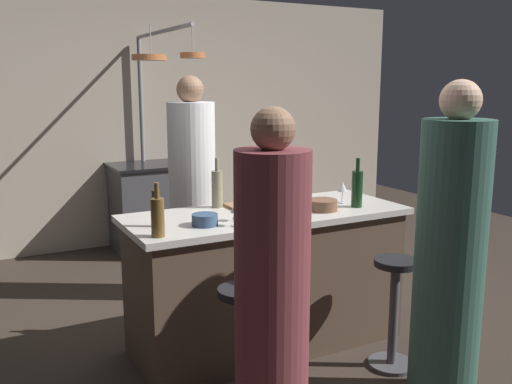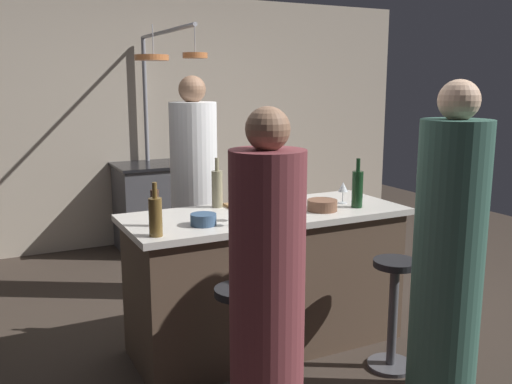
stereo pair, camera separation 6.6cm
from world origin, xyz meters
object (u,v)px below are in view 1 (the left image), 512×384
object	(u,v)px
guest_left	(272,300)
wine_glass_near_right_guest	(236,208)
pepper_mill	(156,208)
mixing_bowl_blue	(205,220)
wine_glass_by_chef	(239,204)
wine_bottle_red	(357,188)
wine_glass_near_left_guest	(342,188)
mixing_bowl_wooden	(322,205)
wine_bottle_white	(217,188)
bar_stool_left	(243,344)
mixing_bowl_steel	(262,212)
cutting_board	(251,205)
stove_range	(152,207)
chef	(193,196)
guest_right	(450,258)
bar_stool_right	(394,308)
wine_bottle_amber	(158,216)

from	to	relation	value
guest_left	wine_glass_near_right_guest	size ratio (longest dim) A/B	11.02
pepper_mill	mixing_bowl_blue	xyz separation A→B (m)	(0.25, -0.11, -0.07)
mixing_bowl_blue	wine_glass_by_chef	bearing A→B (deg)	1.37
wine_bottle_red	guest_left	bearing A→B (deg)	-143.44
wine_bottle_red	mixing_bowl_blue	xyz separation A→B (m)	(-1.07, 0.01, -0.09)
wine_glass_near_right_guest	guest_left	bearing A→B (deg)	-103.54
wine_glass_near_left_guest	mixing_bowl_wooden	distance (m)	0.28
wine_bottle_white	mixing_bowl_wooden	world-z (taller)	wine_bottle_white
bar_stool_left	guest_left	bearing A→B (deg)	-94.14
wine_glass_near_right_guest	mixing_bowl_steel	size ratio (longest dim) A/B	0.79
bar_stool_left	guest_left	world-z (taller)	guest_left
mixing_bowl_blue	guest_left	bearing A→B (deg)	-91.41
cutting_board	pepper_mill	bearing A→B (deg)	-163.80
stove_range	mixing_bowl_blue	distance (m)	2.68
chef	wine_glass_near_left_guest	bearing A→B (deg)	-58.52
wine_glass_by_chef	guest_right	bearing A→B (deg)	-47.41
chef	wine_bottle_red	xyz separation A→B (m)	(0.67, -1.23, 0.21)
guest_left	bar_stool_right	distance (m)	1.15
bar_stool_right	wine_glass_near_right_guest	size ratio (longest dim) A/B	4.66
guest_right	wine_glass_near_right_guest	world-z (taller)	guest_right
chef	wine_bottle_red	world-z (taller)	chef
wine_bottle_amber	wine_glass_near_right_guest	world-z (taller)	wine_bottle_amber
wine_glass_near_right_guest	mixing_bowl_wooden	size ratio (longest dim) A/B	0.76
guest_left	wine_bottle_white	world-z (taller)	guest_left
bar_stool_right	mixing_bowl_steel	bearing A→B (deg)	143.65
stove_range	wine_bottle_white	bearing A→B (deg)	-95.97
wine_bottle_amber	wine_glass_by_chef	size ratio (longest dim) A/B	2.00
stove_range	mixing_bowl_steel	size ratio (longest dim) A/B	4.79
wine_bottle_amber	wine_glass_near_right_guest	bearing A→B (deg)	0.88
bar_stool_right	wine_bottle_amber	distance (m)	1.52
bar_stool_right	guest_left	bearing A→B (deg)	-161.54
stove_range	guest_left	distance (m)	3.47
pepper_mill	wine_bottle_amber	bearing A→B (deg)	-106.03
chef	wine_glass_near_left_guest	size ratio (longest dim) A/B	12.03
chef	guest_right	xyz separation A→B (m)	(0.63, -2.08, -0.02)
stove_range	bar_stool_left	distance (m)	3.11
wine_glass_near_left_guest	mixing_bowl_blue	bearing A→B (deg)	-172.90
wine_glass_near_right_guest	wine_glass_by_chef	size ratio (longest dim) A/B	1.00
wine_bottle_white	mixing_bowl_blue	bearing A→B (deg)	-122.51
wine_bottle_amber	mixing_bowl_blue	world-z (taller)	wine_bottle_amber
bar_stool_right	wine_glass_near_left_guest	distance (m)	0.88
stove_range	guest_right	bearing A→B (deg)	-81.15
bar_stool_right	wine_bottle_amber	size ratio (longest dim) A/B	2.33
wine_glass_near_left_guest	wine_bottle_red	bearing A→B (deg)	-85.96
wine_glass_near_right_guest	mixing_bowl_steel	world-z (taller)	wine_glass_near_right_guest
stove_range	mixing_bowl_wooden	bearing A→B (deg)	-82.74
chef	wine_bottle_amber	xyz separation A→B (m)	(-0.71, -1.32, 0.20)
guest_left	mixing_bowl_wooden	distance (m)	1.19
wine_bottle_red	mixing_bowl_blue	bearing A→B (deg)	179.33
wine_glass_by_chef	mixing_bowl_wooden	bearing A→B (deg)	0.25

